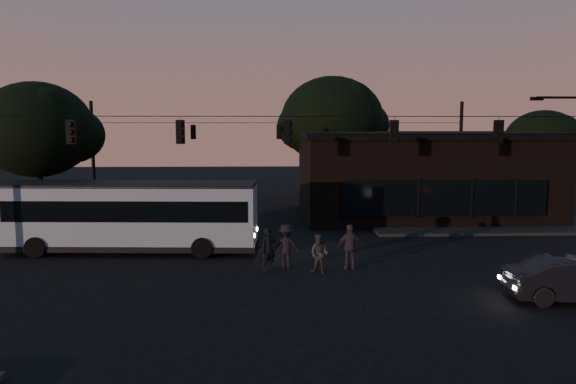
{
  "coord_description": "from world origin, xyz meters",
  "views": [
    {
      "loc": [
        -0.95,
        -19.69,
        5.83
      ],
      "look_at": [
        0.0,
        4.0,
        3.0
      ],
      "focal_mm": 35.0,
      "sensor_mm": 36.0,
      "label": 1
    }
  ],
  "objects_px": {
    "building": "(420,174)",
    "car": "(576,280)",
    "pedestrian_d": "(286,246)",
    "pedestrian_b": "(319,254)",
    "bus": "(132,213)",
    "pedestrian_a": "(269,250)",
    "pedestrian_c": "(350,247)"
  },
  "relations": [
    {
      "from": "car",
      "to": "pedestrian_d",
      "type": "xyz_separation_m",
      "value": [
        -9.46,
        4.78,
        0.16
      ]
    },
    {
      "from": "building",
      "to": "car",
      "type": "relative_size",
      "value": 3.43
    },
    {
      "from": "bus",
      "to": "pedestrian_a",
      "type": "xyz_separation_m",
      "value": [
        6.25,
        -3.73,
        -0.94
      ]
    },
    {
      "from": "pedestrian_d",
      "to": "pedestrian_b",
      "type": "bearing_deg",
      "value": 145.18
    },
    {
      "from": "building",
      "to": "pedestrian_c",
      "type": "relative_size",
      "value": 8.36
    },
    {
      "from": "bus",
      "to": "pedestrian_d",
      "type": "xyz_separation_m",
      "value": [
        6.96,
        -3.28,
        -0.91
      ]
    },
    {
      "from": "building",
      "to": "pedestrian_b",
      "type": "bearing_deg",
      "value": -119.17
    },
    {
      "from": "building",
      "to": "pedestrian_d",
      "type": "relative_size",
      "value": 8.54
    },
    {
      "from": "building",
      "to": "pedestrian_a",
      "type": "bearing_deg",
      "value": -125.86
    },
    {
      "from": "bus",
      "to": "pedestrian_a",
      "type": "height_order",
      "value": "bus"
    },
    {
      "from": "car",
      "to": "pedestrian_b",
      "type": "xyz_separation_m",
      "value": [
        -8.17,
        3.89,
        0.04
      ]
    },
    {
      "from": "bus",
      "to": "pedestrian_c",
      "type": "distance_m",
      "value": 10.25
    },
    {
      "from": "building",
      "to": "pedestrian_b",
      "type": "xyz_separation_m",
      "value": [
        -7.85,
        -14.06,
        -1.92
      ]
    },
    {
      "from": "building",
      "to": "car",
      "type": "bearing_deg",
      "value": -88.97
    },
    {
      "from": "pedestrian_c",
      "to": "pedestrian_d",
      "type": "height_order",
      "value": "pedestrian_c"
    },
    {
      "from": "bus",
      "to": "pedestrian_a",
      "type": "distance_m",
      "value": 7.34
    },
    {
      "from": "bus",
      "to": "pedestrian_d",
      "type": "distance_m",
      "value": 7.75
    },
    {
      "from": "pedestrian_b",
      "to": "pedestrian_c",
      "type": "height_order",
      "value": "pedestrian_c"
    },
    {
      "from": "pedestrian_b",
      "to": "car",
      "type": "bearing_deg",
      "value": 6.64
    },
    {
      "from": "car",
      "to": "pedestrian_c",
      "type": "xyz_separation_m",
      "value": [
        -6.86,
        4.47,
        0.18
      ]
    },
    {
      "from": "pedestrian_a",
      "to": "pedestrian_c",
      "type": "height_order",
      "value": "pedestrian_c"
    },
    {
      "from": "pedestrian_a",
      "to": "pedestrian_d",
      "type": "relative_size",
      "value": 0.97
    },
    {
      "from": "bus",
      "to": "pedestrian_b",
      "type": "bearing_deg",
      "value": -23.54
    },
    {
      "from": "pedestrian_a",
      "to": "pedestrian_d",
      "type": "xyz_separation_m",
      "value": [
        0.71,
        0.45,
        0.03
      ]
    },
    {
      "from": "pedestrian_a",
      "to": "building",
      "type": "bearing_deg",
      "value": 24.36
    },
    {
      "from": "pedestrian_d",
      "to": "car",
      "type": "bearing_deg",
      "value": 152.81
    },
    {
      "from": "bus",
      "to": "pedestrian_b",
      "type": "height_order",
      "value": "bus"
    },
    {
      "from": "pedestrian_d",
      "to": "bus",
      "type": "bearing_deg",
      "value": -25.63
    },
    {
      "from": "car",
      "to": "pedestrian_d",
      "type": "bearing_deg",
      "value": 65.51
    },
    {
      "from": "pedestrian_c",
      "to": "pedestrian_d",
      "type": "xyz_separation_m",
      "value": [
        -2.6,
        0.3,
        -0.02
      ]
    },
    {
      "from": "building",
      "to": "bus",
      "type": "height_order",
      "value": "building"
    },
    {
      "from": "car",
      "to": "pedestrian_a",
      "type": "relative_size",
      "value": 2.57
    }
  ]
}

